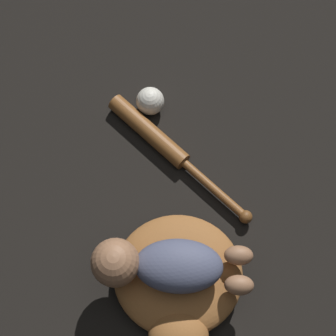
{
  "coord_description": "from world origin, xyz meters",
  "views": [
    {
      "loc": [
        -0.01,
        0.28,
        1.28
      ],
      "look_at": [
        0.15,
        -0.2,
        0.07
      ],
      "focal_mm": 60.0,
      "sensor_mm": 36.0,
      "label": 1
    }
  ],
  "objects": [
    {
      "name": "baby_figure",
      "position": [
        0.09,
        0.04,
        0.12
      ],
      "size": [
        0.35,
        0.19,
        0.1
      ],
      "color": "#4C516B",
      "rests_on": "baseball_glove"
    },
    {
      "name": "ground_plane",
      "position": [
        0.0,
        0.0,
        0.0
      ],
      "size": [
        6.0,
        6.0,
        0.0
      ],
      "primitive_type": "plane",
      "color": "black"
    },
    {
      "name": "baseball",
      "position": [
        0.26,
        -0.37,
        0.04
      ],
      "size": [
        0.07,
        0.07,
        0.07
      ],
      "color": "silver",
      "rests_on": "ground"
    },
    {
      "name": "baseball_glove",
      "position": [
        0.05,
        0.05,
        0.04
      ],
      "size": [
        0.36,
        0.38,
        0.08
      ],
      "color": "#935B2D",
      "rests_on": "ground"
    },
    {
      "name": "baseball_bat",
      "position": [
        0.19,
        -0.28,
        0.02
      ],
      "size": [
        0.43,
        0.23,
        0.04
      ],
      "color": "brown",
      "rests_on": "ground"
    }
  ]
}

